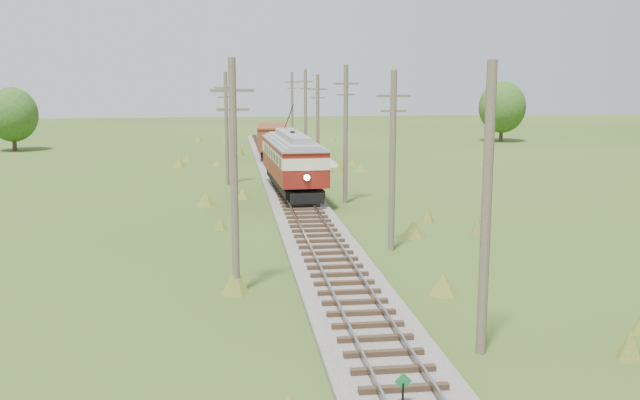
{
  "coord_description": "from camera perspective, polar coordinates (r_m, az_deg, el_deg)",
  "views": [
    {
      "loc": [
        -4.39,
        -14.77,
        8.37
      ],
      "look_at": [
        0.0,
        19.24,
        2.33
      ],
      "focal_mm": 40.0,
      "sensor_mm": 36.0,
      "label": 1
    }
  ],
  "objects": [
    {
      "name": "tree_mid_b",
      "position": [
        93.42,
        14.37,
        7.21
      ],
      "size": [
        5.88,
        5.88,
        7.57
      ],
      "color": "#38281C",
      "rests_on": "ground"
    },
    {
      "name": "utility_pole_r_1",
      "position": [
        21.51,
        13.16,
        -0.92
      ],
      "size": [
        0.3,
        0.3,
        8.8
      ],
      "color": "brown",
      "rests_on": "ground"
    },
    {
      "name": "utility_pole_l_b",
      "position": [
        54.91,
        -7.49,
        5.78
      ],
      "size": [
        1.6,
        0.3,
        8.6
      ],
      "color": "brown",
      "rests_on": "ground"
    },
    {
      "name": "streetcar",
      "position": [
        49.35,
        -2.21,
        3.39
      ],
      "size": [
        3.56,
        12.89,
        5.85
      ],
      "rotation": [
        0.0,
        0.0,
        0.05
      ],
      "color": "black",
      "rests_on": "ground"
    },
    {
      "name": "switch_marker",
      "position": [
        18.5,
        6.65,
        -14.82
      ],
      "size": [
        0.45,
        0.06,
        1.08
      ],
      "color": "black",
      "rests_on": "ground"
    },
    {
      "name": "railbed_main",
      "position": [
        49.64,
        -2.18,
        0.5
      ],
      "size": [
        3.6,
        96.0,
        0.57
      ],
      "color": "#605B54",
      "rests_on": "ground"
    },
    {
      "name": "utility_pole_r_2",
      "position": [
        33.89,
        5.82,
        3.25
      ],
      "size": [
        1.6,
        0.3,
        8.6
      ],
      "color": "brown",
      "rests_on": "ground"
    },
    {
      "name": "utility_pole_r_3",
      "position": [
        46.54,
        2.06,
        5.37
      ],
      "size": [
        1.6,
        0.3,
        9.0
      ],
      "color": "brown",
      "rests_on": "ground"
    },
    {
      "name": "gravel_pile",
      "position": [
        66.64,
        0.31,
        3.23
      ],
      "size": [
        3.08,
        3.27,
        1.12
      ],
      "color": "gray",
      "rests_on": "ground"
    },
    {
      "name": "utility_pole_r_6",
      "position": [
        85.2,
        -2.25,
        7.36
      ],
      "size": [
        1.6,
        0.3,
        8.7
      ],
      "color": "brown",
      "rests_on": "ground"
    },
    {
      "name": "utility_pole_l_a",
      "position": [
        27.03,
        -6.89,
        1.95
      ],
      "size": [
        1.6,
        0.3,
        9.0
      ],
      "color": "brown",
      "rests_on": "ground"
    },
    {
      "name": "tree_mid_a",
      "position": [
        86.18,
        -23.39,
        6.29
      ],
      "size": [
        5.46,
        5.46,
        7.03
      ],
      "color": "#38281C",
      "rests_on": "ground"
    },
    {
      "name": "gondola",
      "position": [
        71.25,
        -3.81,
        4.93
      ],
      "size": [
        3.4,
        8.82,
        2.87
      ],
      "rotation": [
        0.0,
        0.0,
        -0.07
      ],
      "color": "black",
      "rests_on": "ground"
    },
    {
      "name": "utility_pole_r_4",
      "position": [
        59.37,
        -0.19,
        6.08
      ],
      "size": [
        1.6,
        0.3,
        8.4
      ],
      "color": "brown",
      "rests_on": "ground"
    },
    {
      "name": "utility_pole_r_5",
      "position": [
        72.29,
        -1.17,
        6.98
      ],
      "size": [
        1.6,
        0.3,
        8.9
      ],
      "color": "brown",
      "rests_on": "ground"
    }
  ]
}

